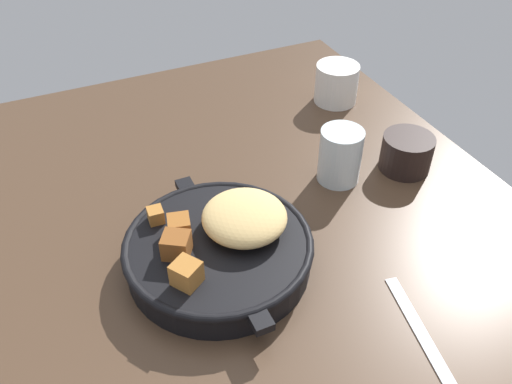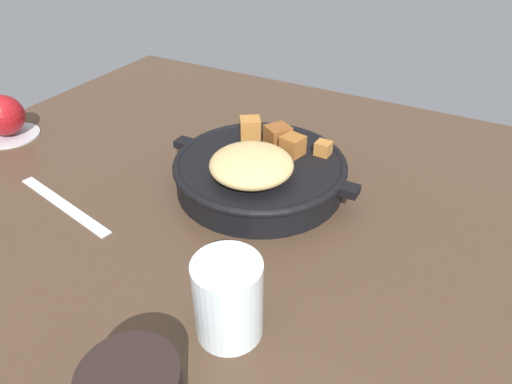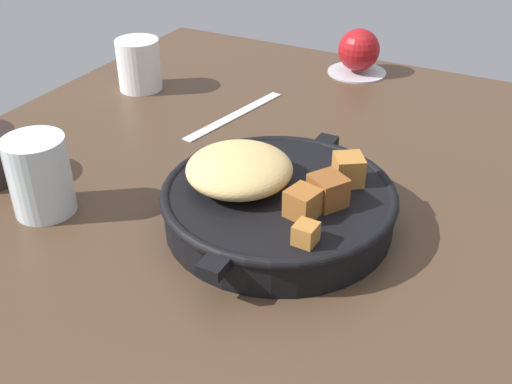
{
  "view_description": "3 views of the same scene",
  "coord_description": "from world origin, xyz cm",
  "px_view_note": "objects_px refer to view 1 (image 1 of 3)",
  "views": [
    {
      "loc": [
        49.45,
        -20.54,
        54.89
      ],
      "look_at": [
        -3.22,
        3.41,
        6.68
      ],
      "focal_mm": 37.72,
      "sensor_mm": 36.0,
      "label": 1
    },
    {
      "loc": [
        -25.01,
        45.38,
        38.05
      ],
      "look_at": [
        -1.9,
        3.2,
        4.59
      ],
      "focal_mm": 31.46,
      "sensor_mm": 36.0,
      "label": 2
    },
    {
      "loc": [
        -48.97,
        -27.71,
        39.14
      ],
      "look_at": [
        0.44,
        -2.07,
        4.09
      ],
      "focal_mm": 42.97,
      "sensor_mm": 36.0,
      "label": 3
    }
  ],
  "objects_px": {
    "cast_iron_skillet": "(220,247)",
    "water_glass_tall": "(340,156)",
    "ceramic_mug_white": "(336,84)",
    "coffee_mug_dark": "(406,153)",
    "butter_knife": "(427,343)"
  },
  "relations": [
    {
      "from": "cast_iron_skillet",
      "to": "ceramic_mug_white",
      "type": "xyz_separation_m",
      "value": [
        -0.31,
        0.37,
        0.01
      ]
    },
    {
      "from": "butter_knife",
      "to": "ceramic_mug_white",
      "type": "relative_size",
      "value": 2.49
    },
    {
      "from": "cast_iron_skillet",
      "to": "water_glass_tall",
      "type": "relative_size",
      "value": 3.29
    },
    {
      "from": "ceramic_mug_white",
      "to": "coffee_mug_dark",
      "type": "distance_m",
      "value": 0.24
    },
    {
      "from": "cast_iron_skillet",
      "to": "ceramic_mug_white",
      "type": "relative_size",
      "value": 3.57
    },
    {
      "from": "butter_knife",
      "to": "coffee_mug_dark",
      "type": "xyz_separation_m",
      "value": [
        -0.3,
        0.19,
        0.03
      ]
    },
    {
      "from": "butter_knife",
      "to": "coffee_mug_dark",
      "type": "distance_m",
      "value": 0.35
    },
    {
      "from": "butter_knife",
      "to": "coffee_mug_dark",
      "type": "height_order",
      "value": "coffee_mug_dark"
    },
    {
      "from": "butter_knife",
      "to": "water_glass_tall",
      "type": "height_order",
      "value": "water_glass_tall"
    },
    {
      "from": "butter_knife",
      "to": "coffee_mug_dark",
      "type": "bearing_deg",
      "value": 159.26
    },
    {
      "from": "cast_iron_skillet",
      "to": "water_glass_tall",
      "type": "xyz_separation_m",
      "value": [
        -0.1,
        0.24,
        0.01
      ]
    },
    {
      "from": "water_glass_tall",
      "to": "coffee_mug_dark",
      "type": "relative_size",
      "value": 1.08
    },
    {
      "from": "water_glass_tall",
      "to": "coffee_mug_dark",
      "type": "bearing_deg",
      "value": 79.43
    },
    {
      "from": "ceramic_mug_white",
      "to": "water_glass_tall",
      "type": "height_order",
      "value": "water_glass_tall"
    },
    {
      "from": "cast_iron_skillet",
      "to": "coffee_mug_dark",
      "type": "bearing_deg",
      "value": 101.76
    }
  ]
}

